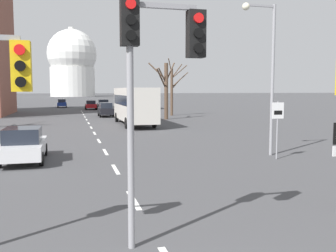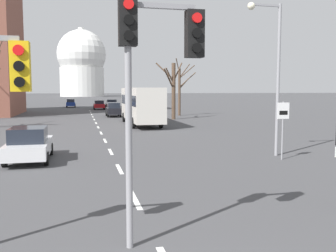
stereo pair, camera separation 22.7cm
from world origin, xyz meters
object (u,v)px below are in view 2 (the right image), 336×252
(sedan_far_left, at_px, (111,104))
(sedan_near_left, at_px, (71,103))
(traffic_signal_centre_tall, at_px, (151,57))
(sedan_far_right, at_px, (99,105))
(speed_limit_sign, at_px, (283,120))
(sedan_mid_centre, at_px, (113,109))
(city_bus, at_px, (141,103))
(sedan_near_right, at_px, (29,144))
(street_lamp_right, at_px, (272,63))

(sedan_far_left, bearing_deg, sedan_near_left, 125.64)
(traffic_signal_centre_tall, xyz_separation_m, sedan_far_right, (1.80, 57.25, -3.14))
(speed_limit_sign, height_order, sedan_mid_centre, speed_limit_sign)
(city_bus, bearing_deg, sedan_far_left, 90.65)
(traffic_signal_centre_tall, xyz_separation_m, speed_limit_sign, (7.83, 8.23, -2.07))
(traffic_signal_centre_tall, distance_m, sedan_far_left, 57.29)
(sedan_near_left, distance_m, sedan_far_right, 10.69)
(sedan_near_left, bearing_deg, sedan_near_right, -90.70)
(speed_limit_sign, height_order, city_bus, city_bus)
(traffic_signal_centre_tall, xyz_separation_m, city_bus, (4.22, 27.39, -1.89))
(traffic_signal_centre_tall, height_order, street_lamp_right, street_lamp_right)
(traffic_signal_centre_tall, bearing_deg, sedan_near_left, 92.63)
(sedan_near_right, height_order, sedan_far_right, sedan_near_right)
(speed_limit_sign, xyz_separation_m, sedan_near_right, (-11.58, 2.45, -1.08))
(street_lamp_right, relative_size, sedan_near_right, 1.71)
(traffic_signal_centre_tall, xyz_separation_m, sedan_far_left, (3.88, 57.08, -3.08))
(city_bus, bearing_deg, sedan_near_left, 100.48)
(sedan_near_right, height_order, city_bus, city_bus)
(street_lamp_right, distance_m, sedan_near_right, 12.24)
(speed_limit_sign, relative_size, city_bus, 0.25)
(sedan_mid_centre, xyz_separation_m, sedan_far_right, (-0.84, 18.15, -0.09))
(traffic_signal_centre_tall, bearing_deg, city_bus, 81.24)
(street_lamp_right, distance_m, sedan_far_left, 48.09)
(sedan_near_right, bearing_deg, sedan_far_left, 80.66)
(sedan_far_right, distance_m, city_bus, 29.98)
(street_lamp_right, distance_m, sedan_far_right, 48.47)
(sedan_near_right, distance_m, sedan_far_right, 46.90)
(sedan_near_right, distance_m, city_bus, 18.57)
(sedan_far_left, bearing_deg, traffic_signal_centre_tall, -93.89)
(traffic_signal_centre_tall, height_order, sedan_near_left, traffic_signal_centre_tall)
(traffic_signal_centre_tall, bearing_deg, sedan_mid_centre, 86.14)
(sedan_near_left, height_order, sedan_far_right, sedan_near_left)
(traffic_signal_centre_tall, relative_size, sedan_far_right, 1.22)
(sedan_far_left, bearing_deg, city_bus, -89.35)
(sedan_near_left, relative_size, sedan_far_right, 1.04)
(sedan_mid_centre, bearing_deg, sedan_near_left, 101.64)
(street_lamp_right, distance_m, city_bus, 18.62)
(sedan_far_right, bearing_deg, street_lamp_right, -82.86)
(sedan_far_left, xyz_separation_m, sedan_far_right, (-2.09, 0.17, -0.06))
(sedan_near_right, height_order, sedan_mid_centre, sedan_mid_centre)
(sedan_near_left, distance_m, sedan_near_right, 56.10)
(sedan_near_left, height_order, sedan_near_right, sedan_near_left)
(sedan_far_left, xyz_separation_m, city_bus, (0.34, -29.69, 1.19))
(sedan_near_right, distance_m, sedan_far_left, 47.03)
(sedan_near_left, xyz_separation_m, sedan_far_right, (4.86, -9.52, -0.01))
(traffic_signal_centre_tall, height_order, sedan_mid_centre, traffic_signal_centre_tall)
(sedan_near_right, bearing_deg, sedan_mid_centre, 77.33)
(traffic_signal_centre_tall, bearing_deg, sedan_far_right, 88.20)
(street_lamp_right, height_order, city_bus, street_lamp_right)
(sedan_near_left, relative_size, sedan_mid_centre, 1.01)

